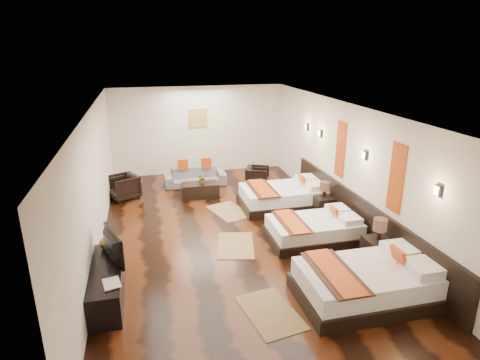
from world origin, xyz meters
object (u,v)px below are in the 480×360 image
object	(u,v)px
bed_far	(284,196)
armchair_left	(124,187)
coffee_table	(200,190)
figurine	(107,241)
book	(103,286)
sofa	(195,177)
nightstand_b	(324,204)
bed_near	(368,282)
tv	(108,247)
tv_console	(107,283)
table_plant	(202,178)
nightstand_a	(377,249)
bed_mid	(315,229)
armchair_right	(258,176)

from	to	relation	value
bed_far	armchair_left	world-z (taller)	bed_far
bed_far	coffee_table	size ratio (longest dim) A/B	2.19
figurine	book	bearing A→B (deg)	-90.00
sofa	nightstand_b	bearing A→B (deg)	-47.26
bed_near	tv	size ratio (longest dim) A/B	2.47
tv_console	tv	distance (m)	0.59
book	sofa	distance (m)	6.28
table_plant	tv_console	bearing A→B (deg)	-117.74
bed_far	nightstand_a	world-z (taller)	nightstand_a
tv_console	tv	bearing A→B (deg)	77.50
tv_console	table_plant	bearing A→B (deg)	62.26
bed_near	figurine	size ratio (longest dim) A/B	7.37
nightstand_a	tv_console	distance (m)	4.95
bed_far	sofa	xyz separation A→B (m)	(-2.01, 2.27, -0.02)
bed_far	figurine	size ratio (longest dim) A/B	7.06
armchair_left	coffee_table	distance (m)	2.09
bed_mid	armchair_left	distance (m)	5.41
bed_mid	nightstand_a	xyz separation A→B (m)	(0.75, -1.21, 0.08)
bed_mid	coffee_table	size ratio (longest dim) A/B	1.95
tv	sofa	size ratio (longest dim) A/B	0.51
figurine	armchair_right	size ratio (longest dim) A/B	0.47
bed_near	bed_far	xyz separation A→B (m)	(-0.00, 4.12, -0.01)
bed_mid	tv	world-z (taller)	tv
bed_far	coffee_table	xyz separation A→B (m)	(-2.01, 1.22, -0.09)
sofa	armchair_right	world-z (taller)	armchair_right
nightstand_a	book	distance (m)	4.97
bed_near	figurine	xyz separation A→B (m)	(-4.20, 1.75, 0.41)
bed_near	armchair_left	bearing A→B (deg)	125.35
bed_near	nightstand_b	world-z (taller)	nightstand_b
nightstand_a	armchair_left	world-z (taller)	nightstand_a
tv_console	book	xyz separation A→B (m)	(0.00, -0.55, 0.29)
tv	bed_far	bearing A→B (deg)	-74.88
nightstand_a	sofa	bearing A→B (deg)	116.91
bed_near	bed_far	bearing A→B (deg)	90.02
figurine	table_plant	distance (m)	4.23
tv_console	figurine	xyz separation A→B (m)	(0.00, 0.70, 0.43)
bed_near	bed_mid	world-z (taller)	bed_near
nightstand_a	armchair_right	world-z (taller)	nightstand_a
tv	sofa	bearing A→B (deg)	-41.98
bed_far	sofa	world-z (taller)	bed_far
bed_mid	nightstand_b	bearing A→B (deg)	57.61
sofa	table_plant	world-z (taller)	table_plant
armchair_left	bed_near	bearing A→B (deg)	9.68
book	coffee_table	bearing A→B (deg)	65.70
bed_near	tv	bearing A→B (deg)	162.89
armchair_right	tv	bearing A→B (deg)	163.74
book	table_plant	distance (m)	5.32
figurine	sofa	distance (m)	5.15
armchair_right	book	bearing A→B (deg)	167.73
figurine	armchair_right	bearing A→B (deg)	45.91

